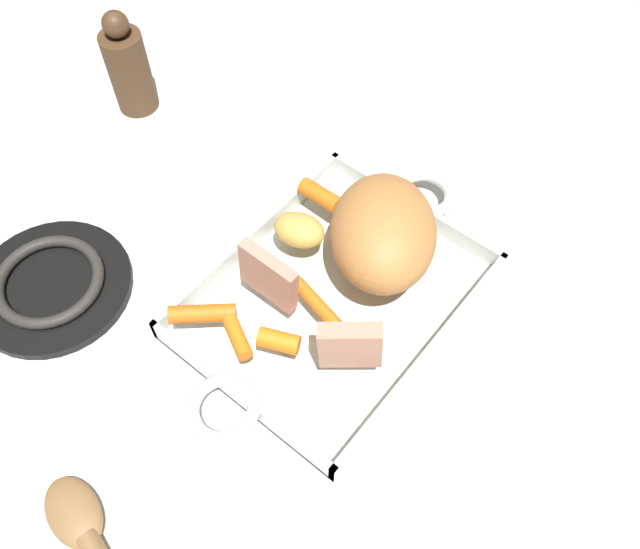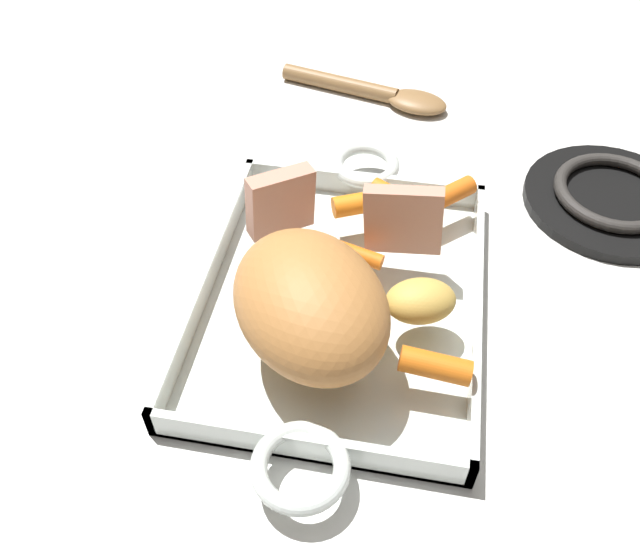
{
  "view_description": "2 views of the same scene",
  "coord_description": "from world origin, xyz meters",
  "px_view_note": "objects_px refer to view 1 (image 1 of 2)",
  "views": [
    {
      "loc": [
        0.3,
        0.22,
        0.63
      ],
      "look_at": [
        0.01,
        -0.01,
        0.05
      ],
      "focal_mm": 37.0,
      "sensor_mm": 36.0,
      "label": 1
    },
    {
      "loc": [
        -0.38,
        -0.05,
        0.46
      ],
      "look_at": [
        -0.03,
        0.01,
        0.07
      ],
      "focal_mm": 37.5,
      "sensor_mm": 36.0,
      "label": 2
    }
  ],
  "objects_px": {
    "baby_carrot_long": "(238,337)",
    "stove_burner_rear": "(51,285)",
    "baby_carrot_center_right": "(319,305)",
    "roast_slice_thin": "(350,345)",
    "pork_roast": "(383,232)",
    "pepper_mill": "(128,68)",
    "roasting_dish": "(334,298)",
    "baby_carrot_southwest": "(320,195)",
    "baby_carrot_northeast": "(202,314)",
    "baby_carrot_short": "(278,341)",
    "potato_halved": "(299,230)",
    "roast_slice_outer": "(268,276)"
  },
  "relations": [
    {
      "from": "baby_carrot_southwest",
      "to": "potato_halved",
      "type": "height_order",
      "value": "potato_halved"
    },
    {
      "from": "baby_carrot_long",
      "to": "stove_burner_rear",
      "type": "relative_size",
      "value": 0.27
    },
    {
      "from": "pork_roast",
      "to": "baby_carrot_long",
      "type": "distance_m",
      "value": 0.19
    },
    {
      "from": "baby_carrot_short",
      "to": "potato_halved",
      "type": "relative_size",
      "value": 0.72
    },
    {
      "from": "baby_carrot_long",
      "to": "potato_halved",
      "type": "height_order",
      "value": "potato_halved"
    },
    {
      "from": "roast_slice_thin",
      "to": "stove_burner_rear",
      "type": "xyz_separation_m",
      "value": [
        0.13,
        -0.32,
        -0.05
      ]
    },
    {
      "from": "baby_carrot_center_right",
      "to": "baby_carrot_southwest",
      "type": "relative_size",
      "value": 1.29
    },
    {
      "from": "roasting_dish",
      "to": "baby_carrot_long",
      "type": "height_order",
      "value": "baby_carrot_long"
    },
    {
      "from": "baby_carrot_center_right",
      "to": "stove_burner_rear",
      "type": "distance_m",
      "value": 0.3
    },
    {
      "from": "baby_carrot_southwest",
      "to": "potato_halved",
      "type": "relative_size",
      "value": 0.93
    },
    {
      "from": "roast_slice_outer",
      "to": "pork_roast",
      "type": "bearing_deg",
      "value": 152.08
    },
    {
      "from": "baby_carrot_northeast",
      "to": "pepper_mill",
      "type": "xyz_separation_m",
      "value": [
        -0.19,
        -0.32,
        0.02
      ]
    },
    {
      "from": "baby_carrot_center_right",
      "to": "baby_carrot_long",
      "type": "xyz_separation_m",
      "value": [
        0.08,
        -0.04,
        0.0
      ]
    },
    {
      "from": "baby_carrot_center_right",
      "to": "baby_carrot_long",
      "type": "distance_m",
      "value": 0.09
    },
    {
      "from": "roast_slice_outer",
      "to": "pepper_mill",
      "type": "xyz_separation_m",
      "value": [
        -0.13,
        -0.35,
        -0.0
      ]
    },
    {
      "from": "baby_carrot_long",
      "to": "roast_slice_outer",
      "type": "bearing_deg",
      "value": -169.34
    },
    {
      "from": "baby_carrot_southwest",
      "to": "baby_carrot_short",
      "type": "xyz_separation_m",
      "value": [
        0.17,
        0.09,
        0.0
      ]
    },
    {
      "from": "baby_carrot_center_right",
      "to": "potato_halved",
      "type": "height_order",
      "value": "potato_halved"
    },
    {
      "from": "roast_slice_outer",
      "to": "pepper_mill",
      "type": "height_order",
      "value": "pepper_mill"
    },
    {
      "from": "roast_slice_thin",
      "to": "baby_carrot_center_right",
      "type": "bearing_deg",
      "value": -114.05
    },
    {
      "from": "baby_carrot_center_right",
      "to": "pepper_mill",
      "type": "distance_m",
      "value": 0.42
    },
    {
      "from": "stove_burner_rear",
      "to": "pork_roast",
      "type": "bearing_deg",
      "value": 132.92
    },
    {
      "from": "pork_roast",
      "to": "baby_carrot_northeast",
      "type": "relative_size",
      "value": 2.17
    },
    {
      "from": "baby_carrot_southwest",
      "to": "baby_carrot_long",
      "type": "bearing_deg",
      "value": 14.57
    },
    {
      "from": "roasting_dish",
      "to": "roast_slice_outer",
      "type": "bearing_deg",
      "value": -43.65
    },
    {
      "from": "pork_roast",
      "to": "baby_carrot_short",
      "type": "distance_m",
      "value": 0.16
    },
    {
      "from": "roasting_dish",
      "to": "stove_burner_rear",
      "type": "relative_size",
      "value": 2.36
    },
    {
      "from": "pork_roast",
      "to": "baby_carrot_northeast",
      "type": "xyz_separation_m",
      "value": [
        0.18,
        -0.09,
        -0.03
      ]
    },
    {
      "from": "roast_slice_thin",
      "to": "stove_burner_rear",
      "type": "bearing_deg",
      "value": -68.27
    },
    {
      "from": "roasting_dish",
      "to": "roast_slice_thin",
      "type": "distance_m",
      "value": 0.1
    },
    {
      "from": "roast_slice_outer",
      "to": "baby_carrot_long",
      "type": "xyz_separation_m",
      "value": [
        0.06,
        0.01,
        -0.03
      ]
    },
    {
      "from": "roast_slice_outer",
      "to": "baby_carrot_southwest",
      "type": "relative_size",
      "value": 1.25
    },
    {
      "from": "baby_carrot_short",
      "to": "baby_carrot_southwest",
      "type": "bearing_deg",
      "value": -153.57
    },
    {
      "from": "roasting_dish",
      "to": "pepper_mill",
      "type": "bearing_deg",
      "value": -101.06
    },
    {
      "from": "roasting_dish",
      "to": "potato_halved",
      "type": "xyz_separation_m",
      "value": [
        -0.02,
        -0.07,
        0.04
      ]
    },
    {
      "from": "baby_carrot_short",
      "to": "pepper_mill",
      "type": "bearing_deg",
      "value": -112.77
    },
    {
      "from": "roasting_dish",
      "to": "baby_carrot_center_right",
      "type": "distance_m",
      "value": 0.04
    },
    {
      "from": "roast_slice_outer",
      "to": "potato_halved",
      "type": "relative_size",
      "value": 1.16
    },
    {
      "from": "baby_carrot_long",
      "to": "baby_carrot_northeast",
      "type": "distance_m",
      "value": 0.05
    },
    {
      "from": "baby_carrot_southwest",
      "to": "baby_carrot_northeast",
      "type": "relative_size",
      "value": 0.79
    },
    {
      "from": "pork_roast",
      "to": "pepper_mill",
      "type": "distance_m",
      "value": 0.42
    },
    {
      "from": "baby_carrot_center_right",
      "to": "potato_halved",
      "type": "relative_size",
      "value": 1.2
    },
    {
      "from": "pork_roast",
      "to": "baby_carrot_northeast",
      "type": "bearing_deg",
      "value": -27.77
    },
    {
      "from": "potato_halved",
      "to": "pork_roast",
      "type": "bearing_deg",
      "value": 115.32
    },
    {
      "from": "baby_carrot_northeast",
      "to": "pork_roast",
      "type": "bearing_deg",
      "value": 152.23
    },
    {
      "from": "baby_carrot_center_right",
      "to": "pepper_mill",
      "type": "xyz_separation_m",
      "value": [
        -0.11,
        -0.41,
        0.02
      ]
    },
    {
      "from": "baby_carrot_northeast",
      "to": "stove_burner_rear",
      "type": "height_order",
      "value": "baby_carrot_northeast"
    },
    {
      "from": "roast_slice_thin",
      "to": "pepper_mill",
      "type": "bearing_deg",
      "value": -106.3
    },
    {
      "from": "pork_roast",
      "to": "pepper_mill",
      "type": "height_order",
      "value": "pepper_mill"
    },
    {
      "from": "roast_slice_outer",
      "to": "potato_halved",
      "type": "xyz_separation_m",
      "value": [
        -0.07,
        -0.02,
        -0.02
      ]
    }
  ]
}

